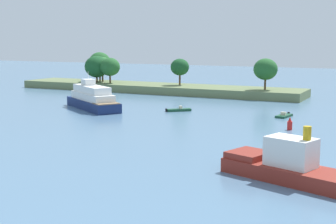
{
  "coord_description": "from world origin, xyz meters",
  "views": [
    {
      "loc": [
        39.2,
        -28.5,
        12.4
      ],
      "look_at": [
        5.11,
        39.23,
        1.2
      ],
      "focal_mm": 51.62,
      "sensor_mm": 36.0,
      "label": 1
    }
  ],
  "objects_px": {
    "fishing_skiff": "(284,116)",
    "small_motorboat": "(179,110)",
    "tugboat": "(285,165)",
    "white_riverboat": "(92,99)",
    "channel_buoy_red": "(290,124)"
  },
  "relations": [
    {
      "from": "small_motorboat",
      "to": "tugboat",
      "type": "height_order",
      "value": "tugboat"
    },
    {
      "from": "small_motorboat",
      "to": "channel_buoy_red",
      "type": "xyz_separation_m",
      "value": [
        21.75,
        -9.39,
        0.57
      ]
    },
    {
      "from": "fishing_skiff",
      "to": "small_motorboat",
      "type": "distance_m",
      "value": 18.4
    },
    {
      "from": "fishing_skiff",
      "to": "small_motorboat",
      "type": "height_order",
      "value": "small_motorboat"
    },
    {
      "from": "white_riverboat",
      "to": "fishing_skiff",
      "type": "distance_m",
      "value": 34.44
    },
    {
      "from": "small_motorboat",
      "to": "tugboat",
      "type": "bearing_deg",
      "value": -51.8
    },
    {
      "from": "white_riverboat",
      "to": "fishing_skiff",
      "type": "bearing_deg",
      "value": 10.41
    },
    {
      "from": "fishing_skiff",
      "to": "channel_buoy_red",
      "type": "height_order",
      "value": "channel_buoy_red"
    },
    {
      "from": "small_motorboat",
      "to": "channel_buoy_red",
      "type": "height_order",
      "value": "channel_buoy_red"
    },
    {
      "from": "white_riverboat",
      "to": "channel_buoy_red",
      "type": "height_order",
      "value": "white_riverboat"
    },
    {
      "from": "fishing_skiff",
      "to": "small_motorboat",
      "type": "bearing_deg",
      "value": -174.02
    },
    {
      "from": "small_motorboat",
      "to": "tugboat",
      "type": "distance_m",
      "value": 43.54
    },
    {
      "from": "small_motorboat",
      "to": "tugboat",
      "type": "relative_size",
      "value": 0.31
    },
    {
      "from": "channel_buoy_red",
      "to": "small_motorboat",
      "type": "bearing_deg",
      "value": 156.65
    },
    {
      "from": "white_riverboat",
      "to": "fishing_skiff",
      "type": "xyz_separation_m",
      "value": [
        33.84,
        6.22,
        -1.64
      ]
    }
  ]
}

